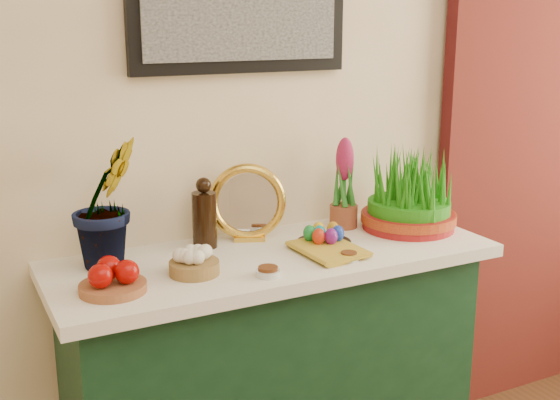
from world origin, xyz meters
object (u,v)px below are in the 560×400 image
(mirror, at_px, (247,203))
(book, at_px, (304,253))
(sideboard, at_px, (273,385))
(hyacinth_green, at_px, (106,182))
(wheatgrass_sabzeh, at_px, (409,195))

(mirror, height_order, book, mirror)
(sideboard, xyz_separation_m, hyacinth_green, (-0.48, 0.11, 0.72))
(hyacinth_green, bearing_deg, wheatgrass_sabzeh, -26.26)
(sideboard, relative_size, hyacinth_green, 2.56)
(hyacinth_green, xyz_separation_m, book, (0.54, -0.21, -0.24))
(mirror, bearing_deg, book, -73.59)
(hyacinth_green, bearing_deg, book, -41.87)
(sideboard, xyz_separation_m, mirror, (-0.02, 0.16, 0.59))
(sideboard, distance_m, hyacinth_green, 0.87)
(book, xyz_separation_m, wheatgrass_sabzeh, (0.48, 0.11, 0.10))
(mirror, distance_m, wheatgrass_sabzeh, 0.57)
(hyacinth_green, xyz_separation_m, mirror, (0.47, 0.05, -0.13))
(sideboard, xyz_separation_m, wheatgrass_sabzeh, (0.53, 0.02, 0.58))
(book, bearing_deg, hyacinth_green, 156.02)
(sideboard, relative_size, wheatgrass_sabzeh, 3.95)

